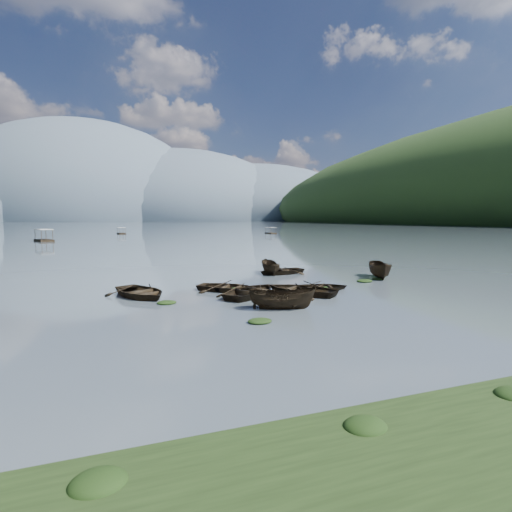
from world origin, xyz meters
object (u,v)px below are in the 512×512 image
object	(u,v)px
pontoon_centre	(121,234)
pontoon_left	(44,241)
rowboat_0	(140,297)
rowboat_3	(301,294)

from	to	relation	value
pontoon_centre	pontoon_left	bearing A→B (deg)	-121.87
pontoon_left	pontoon_centre	size ratio (longest dim) A/B	1.27
rowboat_0	pontoon_centre	world-z (taller)	pontoon_centre
rowboat_3	pontoon_left	xyz separation A→B (m)	(-26.35, 77.24, 0.00)
rowboat_0	pontoon_centre	bearing A→B (deg)	66.85
rowboat_0	pontoon_centre	xyz separation A→B (m)	(1.88, 113.18, 0.00)
rowboat_0	pontoon_left	world-z (taller)	pontoon_left
pontoon_left	pontoon_centre	world-z (taller)	pontoon_left
rowboat_3	pontoon_left	world-z (taller)	pontoon_left
rowboat_0	rowboat_3	world-z (taller)	rowboat_3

